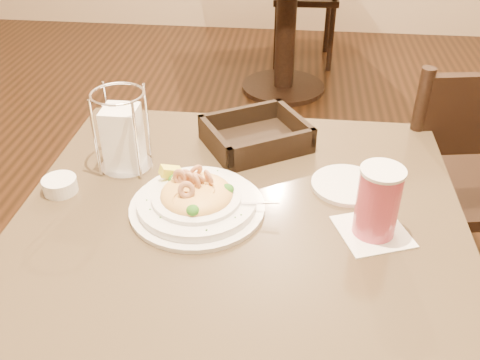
# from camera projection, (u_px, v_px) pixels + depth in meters

# --- Properties ---
(main_table) EXTENTS (0.90, 0.90, 0.76)m
(main_table) POSITION_uv_depth(u_px,v_px,m) (239.00, 304.00, 1.20)
(main_table) COLOR black
(main_table) RESTS_ON ground
(background_table) EXTENTS (1.12, 1.12, 0.76)m
(background_table) POSITION_uv_depth(u_px,v_px,m) (287.00, 7.00, 3.12)
(background_table) COLOR black
(background_table) RESTS_ON ground
(dining_chair_near) EXTENTS (0.49, 0.49, 0.93)m
(dining_chair_near) POSITION_uv_depth(u_px,v_px,m) (443.00, 183.00, 1.64)
(dining_chair_near) COLOR black
(dining_chair_near) RESTS_ON ground
(pasta_bowl) EXTENTS (0.31, 0.28, 0.09)m
(pasta_bowl) POSITION_uv_depth(u_px,v_px,m) (197.00, 199.00, 1.08)
(pasta_bowl) COLOR white
(pasta_bowl) RESTS_ON main_table
(drink_glass) EXTENTS (0.16, 0.16, 0.14)m
(drink_glass) POSITION_uv_depth(u_px,v_px,m) (378.00, 202.00, 0.99)
(drink_glass) COLOR white
(drink_glass) RESTS_ON main_table
(bread_basket) EXTENTS (0.29, 0.28, 0.06)m
(bread_basket) POSITION_uv_depth(u_px,v_px,m) (256.00, 137.00, 1.29)
(bread_basket) COLOR black
(bread_basket) RESTS_ON main_table
(napkin_caddy) EXTENTS (0.12, 0.12, 0.19)m
(napkin_caddy) POSITION_uv_depth(u_px,v_px,m) (123.00, 136.00, 1.18)
(napkin_caddy) COLOR silver
(napkin_caddy) RESTS_ON main_table
(side_plate) EXTENTS (0.17, 0.17, 0.01)m
(side_plate) POSITION_uv_depth(u_px,v_px,m) (347.00, 185.00, 1.16)
(side_plate) COLOR white
(side_plate) RESTS_ON main_table
(butter_ramekin) EXTENTS (0.08, 0.08, 0.03)m
(butter_ramekin) POSITION_uv_depth(u_px,v_px,m) (60.00, 185.00, 1.13)
(butter_ramekin) COLOR white
(butter_ramekin) RESTS_ON main_table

